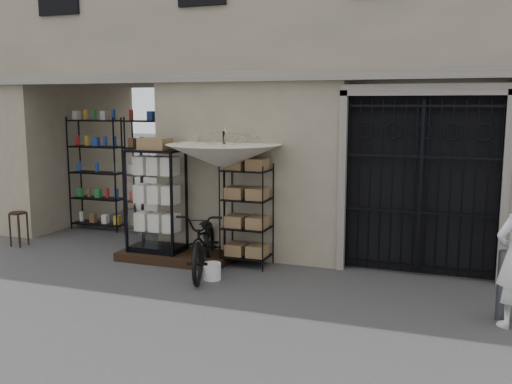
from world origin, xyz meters
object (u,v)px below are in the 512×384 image
at_px(bicycle, 205,273).
at_px(steel_bollard, 504,286).
at_px(display_cabinet, 156,206).
at_px(white_bucket, 212,271).
at_px(wire_rack, 247,216).
at_px(wooden_stool, 19,228).
at_px(market_umbrella, 224,150).

relative_size(bicycle, steel_bollard, 2.23).
xyz_separation_m(display_cabinet, white_bucket, (1.44, -0.78, -0.84)).
xyz_separation_m(display_cabinet, bicycle, (1.19, -0.50, -0.97)).
distance_m(wire_rack, white_bucket, 1.23).
relative_size(display_cabinet, wooden_stool, 2.93).
distance_m(display_cabinet, white_bucket, 1.84).
bearing_deg(steel_bollard, wire_rack, 162.89).
distance_m(bicycle, wooden_stool, 4.27).
distance_m(wooden_stool, steel_bollard, 8.81).
bearing_deg(wooden_stool, white_bucket, -8.76).
bearing_deg(display_cabinet, steel_bollard, -6.08).
xyz_separation_m(white_bucket, steel_bollard, (4.25, -0.28, 0.33)).
distance_m(wire_rack, bicycle, 1.20).
bearing_deg(bicycle, market_umbrella, 60.45).
height_order(white_bucket, bicycle, bicycle).
xyz_separation_m(display_cabinet, steel_bollard, (5.70, -1.06, -0.51)).
relative_size(wire_rack, steel_bollard, 1.92).
height_order(bicycle, wooden_stool, bicycle).
bearing_deg(market_umbrella, bicycle, -102.58).
relative_size(display_cabinet, wire_rack, 1.12).
relative_size(market_umbrella, bicycle, 1.36).
distance_m(bicycle, steel_bollard, 4.57).
bearing_deg(wooden_stool, display_cabinet, 1.68).
relative_size(white_bucket, steel_bollard, 0.31).
bearing_deg(steel_bollard, market_umbrella, 165.82).
xyz_separation_m(display_cabinet, wire_rack, (1.67, 0.17, -0.11)).
distance_m(wire_rack, wooden_stool, 4.76).
distance_m(market_umbrella, steel_bollard, 4.79).
bearing_deg(white_bucket, market_umbrella, 99.39).
bearing_deg(wire_rack, wooden_stool, 171.93).
distance_m(white_bucket, bicycle, 0.41).
xyz_separation_m(wire_rack, steel_bollard, (4.03, -1.24, -0.41)).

